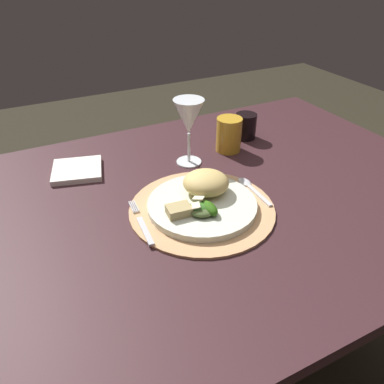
{
  "coord_description": "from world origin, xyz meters",
  "views": [
    {
      "loc": [
        -0.4,
        -0.68,
        1.25
      ],
      "look_at": [
        -0.06,
        0.0,
        0.76
      ],
      "focal_mm": 36.12,
      "sensor_mm": 36.0,
      "label": 1
    }
  ],
  "objects_px": {
    "fork": "(142,224)",
    "amber_tumbler": "(229,135)",
    "dining_table": "(212,244)",
    "spoon": "(249,186)",
    "dinner_plate": "(202,205)",
    "wine_glass": "(189,119)",
    "dark_tumbler": "(246,126)",
    "napkin": "(77,170)"
  },
  "relations": [
    {
      "from": "dark_tumbler",
      "to": "fork",
      "type": "bearing_deg",
      "value": -148.12
    },
    {
      "from": "dinner_plate",
      "to": "napkin",
      "type": "xyz_separation_m",
      "value": [
        -0.21,
        0.3,
        -0.01
      ]
    },
    {
      "from": "dinner_plate",
      "to": "dark_tumbler",
      "type": "xyz_separation_m",
      "value": [
        0.3,
        0.28,
        0.02
      ]
    },
    {
      "from": "fork",
      "to": "napkin",
      "type": "bearing_deg",
      "value": 103.19
    },
    {
      "from": "dining_table",
      "to": "fork",
      "type": "bearing_deg",
      "value": -167.52
    },
    {
      "from": "wine_glass",
      "to": "fork",
      "type": "bearing_deg",
      "value": -135.84
    },
    {
      "from": "spoon",
      "to": "wine_glass",
      "type": "bearing_deg",
      "value": 110.6
    },
    {
      "from": "napkin",
      "to": "fork",
      "type": "bearing_deg",
      "value": -76.81
    },
    {
      "from": "fork",
      "to": "wine_glass",
      "type": "relative_size",
      "value": 0.91
    },
    {
      "from": "dining_table",
      "to": "fork",
      "type": "height_order",
      "value": "fork"
    },
    {
      "from": "dinner_plate",
      "to": "spoon",
      "type": "relative_size",
      "value": 1.76
    },
    {
      "from": "fork",
      "to": "dark_tumbler",
      "type": "bearing_deg",
      "value": 31.88
    },
    {
      "from": "napkin",
      "to": "amber_tumbler",
      "type": "relative_size",
      "value": 1.28
    },
    {
      "from": "fork",
      "to": "amber_tumbler",
      "type": "relative_size",
      "value": 1.67
    },
    {
      "from": "fork",
      "to": "spoon",
      "type": "relative_size",
      "value": 1.17
    },
    {
      "from": "dinner_plate",
      "to": "wine_glass",
      "type": "bearing_deg",
      "value": 70.86
    },
    {
      "from": "wine_glass",
      "to": "napkin",
      "type": "bearing_deg",
      "value": 163.69
    },
    {
      "from": "spoon",
      "to": "wine_glass",
      "type": "distance_m",
      "value": 0.23
    },
    {
      "from": "napkin",
      "to": "wine_glass",
      "type": "relative_size",
      "value": 0.7
    },
    {
      "from": "dining_table",
      "to": "napkin",
      "type": "relative_size",
      "value": 10.1
    },
    {
      "from": "spoon",
      "to": "dark_tumbler",
      "type": "bearing_deg",
      "value": 58.22
    },
    {
      "from": "napkin",
      "to": "dark_tumbler",
      "type": "height_order",
      "value": "dark_tumbler"
    },
    {
      "from": "dining_table",
      "to": "spoon",
      "type": "bearing_deg",
      "value": -12.89
    },
    {
      "from": "dining_table",
      "to": "wine_glass",
      "type": "xyz_separation_m",
      "value": [
        0.02,
        0.17,
        0.29
      ]
    },
    {
      "from": "fork",
      "to": "spoon",
      "type": "bearing_deg",
      "value": 4.81
    },
    {
      "from": "dining_table",
      "to": "dinner_plate",
      "type": "xyz_separation_m",
      "value": [
        -0.06,
        -0.05,
        0.17
      ]
    },
    {
      "from": "dining_table",
      "to": "wine_glass",
      "type": "height_order",
      "value": "wine_glass"
    },
    {
      "from": "napkin",
      "to": "dining_table",
      "type": "bearing_deg",
      "value": -42.96
    },
    {
      "from": "fork",
      "to": "dark_tumbler",
      "type": "height_order",
      "value": "dark_tumbler"
    },
    {
      "from": "dinner_plate",
      "to": "napkin",
      "type": "height_order",
      "value": "dinner_plate"
    },
    {
      "from": "dinner_plate",
      "to": "amber_tumbler",
      "type": "height_order",
      "value": "amber_tumbler"
    },
    {
      "from": "napkin",
      "to": "dark_tumbler",
      "type": "relative_size",
      "value": 1.63
    },
    {
      "from": "dinner_plate",
      "to": "dark_tumbler",
      "type": "relative_size",
      "value": 3.22
    },
    {
      "from": "amber_tumbler",
      "to": "dinner_plate",
      "type": "bearing_deg",
      "value": -132.34
    },
    {
      "from": "napkin",
      "to": "spoon",
      "type": "bearing_deg",
      "value": -37.19
    },
    {
      "from": "dinner_plate",
      "to": "napkin",
      "type": "bearing_deg",
      "value": 125.49
    },
    {
      "from": "dining_table",
      "to": "napkin",
      "type": "height_order",
      "value": "napkin"
    },
    {
      "from": "wine_glass",
      "to": "amber_tumbler",
      "type": "relative_size",
      "value": 1.83
    },
    {
      "from": "spoon",
      "to": "napkin",
      "type": "bearing_deg",
      "value": 142.81
    },
    {
      "from": "wine_glass",
      "to": "amber_tumbler",
      "type": "xyz_separation_m",
      "value": [
        0.14,
        0.02,
        -0.08
      ]
    },
    {
      "from": "spoon",
      "to": "dark_tumbler",
      "type": "xyz_separation_m",
      "value": [
        0.16,
        0.25,
        0.03
      ]
    },
    {
      "from": "fork",
      "to": "amber_tumbler",
      "type": "bearing_deg",
      "value": 32.8
    }
  ]
}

